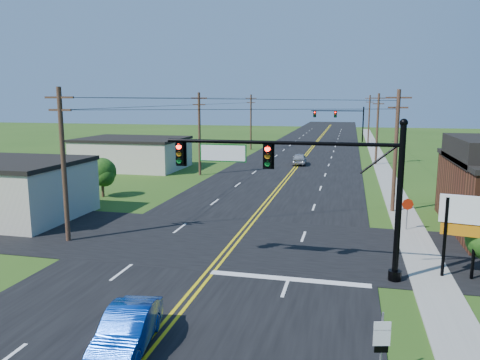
% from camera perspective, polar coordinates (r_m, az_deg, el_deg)
% --- Properties ---
extents(ground, '(260.00, 260.00, 0.00)m').
position_cam_1_polar(ground, '(17.27, -11.47, -19.17)').
color(ground, '#264814').
rests_on(ground, ground).
extents(road_main, '(16.00, 220.00, 0.04)m').
position_cam_1_polar(road_main, '(64.51, 7.38, 2.40)').
color(road_main, black).
rests_on(road_main, ground).
extents(road_cross, '(70.00, 10.00, 0.04)m').
position_cam_1_polar(road_cross, '(27.73, -1.00, -7.55)').
color(road_cross, black).
rests_on(road_cross, ground).
extents(sidewalk, '(2.00, 160.00, 0.08)m').
position_cam_1_polar(sidewalk, '(54.41, 17.31, 0.67)').
color(sidewalk, gray).
rests_on(sidewalk, ground).
extents(signal_mast_main, '(11.30, 0.60, 7.48)m').
position_cam_1_polar(signal_mast_main, '(22.04, 7.36, 0.45)').
color(signal_mast_main, black).
rests_on(signal_mast_main, ground).
extents(signal_mast_far, '(10.98, 0.60, 7.48)m').
position_cam_1_polar(signal_mast_far, '(93.73, 12.11, 7.36)').
color(signal_mast_far, black).
rests_on(signal_mast_far, ground).
extents(cream_bldg_near, '(10.20, 8.20, 4.10)m').
position_cam_1_polar(cream_bldg_near, '(36.85, -26.71, -0.98)').
color(cream_bldg_near, silver).
rests_on(cream_bldg_near, ground).
extents(cream_bldg_far, '(12.20, 9.20, 3.70)m').
position_cam_1_polar(cream_bldg_far, '(57.98, -12.96, 3.22)').
color(cream_bldg_far, silver).
rests_on(cream_bldg_far, ground).
extents(utility_pole_left_a, '(1.80, 0.28, 9.00)m').
position_cam_1_polar(utility_pole_left_a, '(28.80, -20.72, 2.04)').
color(utility_pole_left_a, '#3B2A1A').
rests_on(utility_pole_left_a, ground).
extents(utility_pole_left_b, '(1.80, 0.28, 9.00)m').
position_cam_1_polar(utility_pole_left_b, '(51.34, -4.97, 5.82)').
color(utility_pole_left_b, '#3B2A1A').
rests_on(utility_pole_left_b, ground).
extents(utility_pole_left_c, '(1.80, 0.28, 9.00)m').
position_cam_1_polar(utility_pole_left_c, '(77.40, 1.34, 7.21)').
color(utility_pole_left_c, '#3B2A1A').
rests_on(utility_pole_left_c, ground).
extents(utility_pole_right_a, '(1.80, 0.28, 9.00)m').
position_cam_1_polar(utility_pole_right_a, '(35.96, 18.46, 3.62)').
color(utility_pole_right_a, '#3B2A1A').
rests_on(utility_pole_right_a, ground).
extents(utility_pole_right_b, '(1.80, 0.28, 9.00)m').
position_cam_1_polar(utility_pole_right_b, '(61.82, 16.40, 6.14)').
color(utility_pole_right_b, '#3B2A1A').
rests_on(utility_pole_right_b, ground).
extents(utility_pole_right_c, '(1.80, 0.28, 9.00)m').
position_cam_1_polar(utility_pole_right_c, '(91.76, 15.46, 7.28)').
color(utility_pole_right_c, '#3B2A1A').
rests_on(utility_pole_right_c, ground).
extents(tree_right_back, '(3.00, 3.00, 4.10)m').
position_cam_1_polar(tree_right_back, '(41.14, 26.44, 0.84)').
color(tree_right_back, '#3B2A1A').
rests_on(tree_right_back, ground).
extents(tree_left, '(2.40, 2.40, 3.37)m').
position_cam_1_polar(tree_left, '(41.60, -16.48, 0.95)').
color(tree_left, '#3B2A1A').
rests_on(tree_left, ground).
extents(blue_car, '(2.10, 4.35, 1.38)m').
position_cam_1_polar(blue_car, '(16.83, -13.57, -17.42)').
color(blue_car, '#062F93').
rests_on(blue_car, ground).
extents(distant_car, '(2.00, 4.35, 1.45)m').
position_cam_1_polar(distant_car, '(60.09, 7.26, 2.54)').
color(distant_car, '#A9A9AE').
rests_on(distant_car, ground).
extents(route_sign, '(0.51, 0.15, 2.06)m').
position_cam_1_polar(route_sign, '(15.41, 16.89, -18.12)').
color(route_sign, slate).
rests_on(route_sign, ground).
extents(stop_sign, '(0.73, 0.21, 2.09)m').
position_cam_1_polar(stop_sign, '(31.58, 19.75, -3.18)').
color(stop_sign, slate).
rests_on(stop_sign, ground).
extents(pylon_sign, '(1.95, 0.64, 3.97)m').
position_cam_1_polar(pylon_sign, '(23.83, 25.37, -4.26)').
color(pylon_sign, black).
rests_on(pylon_sign, ground).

